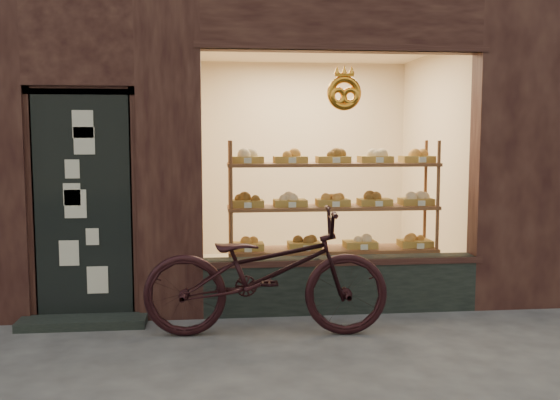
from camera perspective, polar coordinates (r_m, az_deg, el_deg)
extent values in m
cube|color=black|center=(6.28, 5.51, -7.69)|extent=(2.70, 0.25, 0.55)
cube|color=black|center=(6.07, -17.55, -0.49)|extent=(0.90, 0.04, 2.15)
cube|color=black|center=(6.12, -17.55, -10.57)|extent=(1.15, 0.35, 0.08)
torus|color=orange|center=(6.02, 5.89, 9.70)|extent=(0.33, 0.07, 0.33)
cube|color=#5C3314|center=(6.74, 4.76, -8.73)|extent=(2.20, 0.45, 0.04)
cube|color=#5C3314|center=(6.63, 4.80, -4.54)|extent=(2.20, 0.45, 0.03)
cube|color=#5C3314|center=(6.57, 4.83, -0.67)|extent=(2.20, 0.45, 0.04)
cube|color=#5C3314|center=(6.53, 4.86, 3.25)|extent=(2.20, 0.45, 0.04)
cylinder|color=#5C3314|center=(6.28, -4.49, -2.35)|extent=(0.04, 0.04, 1.70)
cylinder|color=#5C3314|center=(6.69, 14.19, -2.01)|extent=(0.04, 0.04, 1.70)
cylinder|color=#5C3314|center=(6.66, -4.58, -1.88)|extent=(0.04, 0.04, 1.70)
cylinder|color=#5C3314|center=(7.05, 13.09, -1.59)|extent=(0.04, 0.04, 1.70)
cube|color=olive|center=(6.51, -3.02, -4.25)|extent=(0.34, 0.24, 0.07)
sphere|color=#B88C2E|center=(6.50, -3.02, -3.51)|extent=(0.11, 0.11, 0.11)
cube|color=beige|center=(6.33, -2.93, -4.53)|extent=(0.07, 0.01, 0.05)
cube|color=olive|center=(6.57, 2.23, -4.15)|extent=(0.34, 0.24, 0.07)
sphere|color=#4A3111|center=(6.56, 2.23, -3.42)|extent=(0.11, 0.11, 0.11)
cube|color=beige|center=(6.39, 2.47, -4.43)|extent=(0.08, 0.01, 0.05)
cube|color=olive|center=(6.69, 7.33, -4.03)|extent=(0.34, 0.24, 0.07)
sphere|color=#E5B67F|center=(6.67, 7.34, -3.31)|extent=(0.11, 0.11, 0.11)
cube|color=beige|center=(6.51, 7.71, -4.30)|extent=(0.07, 0.01, 0.05)
cube|color=olive|center=(6.85, 12.23, -3.88)|extent=(0.34, 0.24, 0.07)
sphere|color=#B88C2E|center=(6.83, 12.25, -3.18)|extent=(0.11, 0.11, 0.11)
cube|color=beige|center=(6.68, 12.73, -4.14)|extent=(0.08, 0.01, 0.05)
cube|color=olive|center=(6.45, -3.04, -0.31)|extent=(0.34, 0.24, 0.07)
sphere|color=#4A3111|center=(6.44, -3.04, 0.44)|extent=(0.11, 0.11, 0.11)
cube|color=beige|center=(6.27, -2.95, -0.48)|extent=(0.07, 0.01, 0.06)
cube|color=olive|center=(6.49, 0.93, -0.26)|extent=(0.34, 0.24, 0.07)
sphere|color=#E5B67F|center=(6.48, 0.93, 0.48)|extent=(0.11, 0.11, 0.11)
cube|color=beige|center=(6.31, 1.14, -0.44)|extent=(0.07, 0.01, 0.06)
cube|color=olive|center=(6.56, 4.83, -0.22)|extent=(0.34, 0.24, 0.07)
sphere|color=#B88C2E|center=(6.55, 4.84, 0.52)|extent=(0.11, 0.11, 0.11)
cube|color=beige|center=(6.38, 5.15, -0.39)|extent=(0.07, 0.01, 0.06)
cube|color=olive|center=(6.66, 8.64, -0.17)|extent=(0.34, 0.24, 0.07)
sphere|color=#4A3111|center=(6.65, 8.65, 0.55)|extent=(0.11, 0.11, 0.11)
cube|color=beige|center=(6.48, 9.05, -0.34)|extent=(0.07, 0.01, 0.06)
cube|color=olive|center=(6.79, 12.31, -0.13)|extent=(0.34, 0.24, 0.07)
sphere|color=#E5B67F|center=(6.78, 12.33, 0.58)|extent=(0.11, 0.11, 0.11)
cube|color=beige|center=(6.61, 12.82, -0.29)|extent=(0.08, 0.01, 0.06)
cube|color=olive|center=(6.42, -3.06, 3.69)|extent=(0.34, 0.24, 0.07)
sphere|color=#E5B67F|center=(6.42, -3.06, 4.45)|extent=(0.11, 0.11, 0.11)
cube|color=beige|center=(6.24, -2.97, 3.63)|extent=(0.07, 0.01, 0.06)
cube|color=olive|center=(6.46, 0.94, 3.71)|extent=(0.34, 0.24, 0.07)
sphere|color=#B88C2E|center=(6.46, 0.94, 4.46)|extent=(0.11, 0.11, 0.11)
cube|color=beige|center=(6.28, 1.14, 3.65)|extent=(0.07, 0.01, 0.06)
cube|color=olive|center=(6.53, 4.87, 3.71)|extent=(0.34, 0.24, 0.07)
sphere|color=#4A3111|center=(6.53, 4.87, 4.46)|extent=(0.11, 0.11, 0.11)
cube|color=beige|center=(6.35, 5.18, 3.65)|extent=(0.07, 0.01, 0.06)
cube|color=olive|center=(6.63, 8.70, 3.70)|extent=(0.34, 0.24, 0.07)
sphere|color=#E5B67F|center=(6.63, 8.71, 4.43)|extent=(0.11, 0.11, 0.11)
cube|color=beige|center=(6.45, 9.11, 3.64)|extent=(0.07, 0.01, 0.06)
cube|color=olive|center=(6.76, 12.40, 3.67)|extent=(0.34, 0.24, 0.07)
sphere|color=#B88C2E|center=(6.76, 12.41, 4.39)|extent=(0.11, 0.11, 0.11)
cube|color=beige|center=(6.58, 12.91, 3.60)|extent=(0.08, 0.01, 0.06)
imported|color=black|center=(5.48, -1.32, -6.62)|extent=(2.18, 0.89, 1.12)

